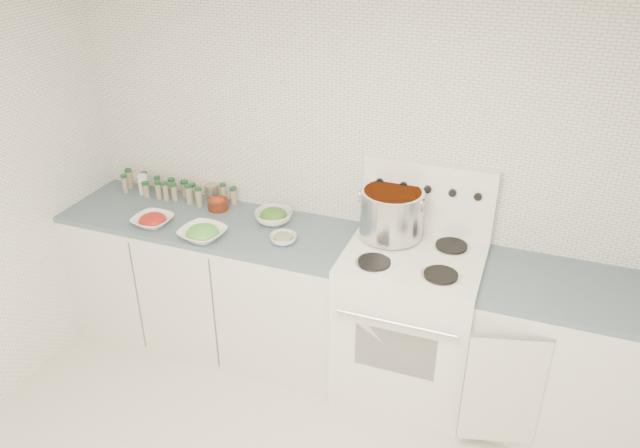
{
  "coord_description": "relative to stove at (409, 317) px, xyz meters",
  "views": [
    {
      "loc": [
        1.02,
        -1.77,
        2.72
      ],
      "look_at": [
        -0.06,
        1.14,
        1.04
      ],
      "focal_mm": 35.0,
      "sensor_mm": 36.0,
      "label": 1
    }
  ],
  "objects": [
    {
      "name": "counter_right",
      "position": [
        0.82,
        0.0,
        -0.05
      ],
      "size": [
        0.89,
        0.73,
        0.9
      ],
      "color": "white",
      "rests_on": "ground"
    },
    {
      "name": "spice_cluster",
      "position": [
        -1.67,
        0.21,
        0.47
      ],
      "size": [
        0.83,
        0.16,
        0.14
      ],
      "color": "gray",
      "rests_on": "counter_left"
    },
    {
      "name": "room_walls",
      "position": [
        -0.48,
        -1.19,
        1.06
      ],
      "size": [
        3.54,
        3.04,
        2.52
      ],
      "color": "white",
      "rests_on": "ground"
    },
    {
      "name": "bowl_pepper",
      "position": [
        -1.31,
        0.16,
        0.44
      ],
      "size": [
        0.13,
        0.13,
        0.08
      ],
      "color": "#501B0D",
      "rests_on": "counter_left"
    },
    {
      "name": "counter_left",
      "position": [
        -1.3,
        0.0,
        -0.05
      ],
      "size": [
        1.85,
        0.62,
        0.9
      ],
      "color": "white",
      "rests_on": "ground"
    },
    {
      "name": "salt_canister",
      "position": [
        -1.9,
        0.2,
        0.47
      ],
      "size": [
        0.08,
        0.08,
        0.13
      ],
      "primitive_type": "cylinder",
      "rotation": [
        0.0,
        0.0,
        0.15
      ],
      "color": "white",
      "rests_on": "counter_left"
    },
    {
      "name": "bowl_broccoli",
      "position": [
        -0.91,
        0.12,
        0.45
      ],
      "size": [
        0.3,
        0.3,
        0.09
      ],
      "color": "white",
      "rests_on": "counter_left"
    },
    {
      "name": "bowl_snowpea",
      "position": [
        -1.21,
        -0.21,
        0.44
      ],
      "size": [
        0.3,
        0.3,
        0.09
      ],
      "color": "white",
      "rests_on": "counter_left"
    },
    {
      "name": "tin_can",
      "position": [
        -1.41,
        0.26,
        0.46
      ],
      "size": [
        0.1,
        0.1,
        0.11
      ],
      "primitive_type": "cylinder",
      "rotation": [
        0.0,
        0.0,
        0.19
      ],
      "color": "gray",
      "rests_on": "counter_left"
    },
    {
      "name": "stock_pot",
      "position": [
        -0.18,
        0.15,
        0.6
      ],
      "size": [
        0.38,
        0.36,
        0.28
      ],
      "rotation": [
        0.0,
        0.0,
        0.01
      ],
      "color": "silver",
      "rests_on": "stove"
    },
    {
      "name": "bowl_tomato",
      "position": [
        -1.58,
        -0.17,
        0.44
      ],
      "size": [
        0.25,
        0.25,
        0.08
      ],
      "color": "white",
      "rests_on": "counter_left"
    },
    {
      "name": "bowl_zucchini",
      "position": [
        -0.75,
        -0.09,
        0.43
      ],
      "size": [
        0.2,
        0.2,
        0.06
      ],
      "color": "white",
      "rests_on": "counter_left"
    },
    {
      "name": "stove",
      "position": [
        0.0,
        0.0,
        0.0
      ],
      "size": [
        0.76,
        0.7,
        1.36
      ],
      "color": "white",
      "rests_on": "ground"
    }
  ]
}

